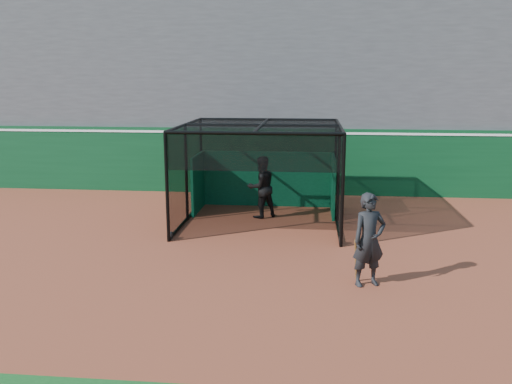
# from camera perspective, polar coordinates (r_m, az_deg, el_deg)

# --- Properties ---
(ground) EXTENTS (120.00, 120.00, 0.00)m
(ground) POSITION_cam_1_polar(r_m,az_deg,el_deg) (12.91, -2.76, -7.90)
(ground) COLOR brown
(ground) RESTS_ON ground
(outfield_wall) EXTENTS (50.00, 0.50, 2.50)m
(outfield_wall) POSITION_cam_1_polar(r_m,az_deg,el_deg) (20.81, 0.67, 3.43)
(outfield_wall) COLOR #0B3D1D
(outfield_wall) RESTS_ON ground
(grandstand) EXTENTS (50.00, 7.85, 8.95)m
(grandstand) POSITION_cam_1_polar(r_m,az_deg,el_deg) (24.34, 1.51, 12.20)
(grandstand) COLOR #4C4C4F
(grandstand) RESTS_ON ground
(batting_cage) EXTENTS (4.74, 4.67, 2.98)m
(batting_cage) POSITION_cam_1_polar(r_m,az_deg,el_deg) (16.48, 0.57, 1.85)
(batting_cage) COLOR black
(batting_cage) RESTS_ON ground
(batter) EXTENTS (1.21, 1.15, 1.97)m
(batter) POSITION_cam_1_polar(r_m,az_deg,el_deg) (17.13, 0.56, 0.52)
(batter) COLOR black
(batter) RESTS_ON ground
(on_deck_player) EXTENTS (0.87, 0.73, 2.02)m
(on_deck_player) POSITION_cam_1_polar(r_m,az_deg,el_deg) (11.77, 11.81, -4.96)
(on_deck_player) COLOR black
(on_deck_player) RESTS_ON ground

